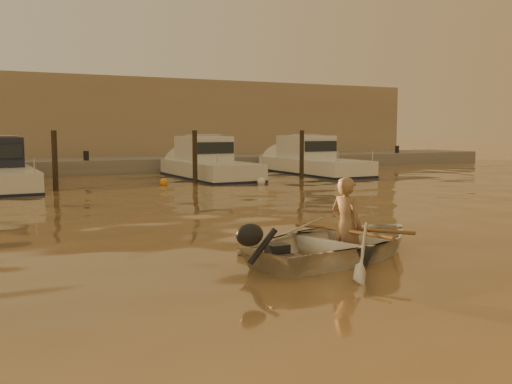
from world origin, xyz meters
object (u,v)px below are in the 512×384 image
waterfront_building (22,123)px  person (346,226)px  dinghy (342,242)px  moored_boat_4 (209,163)px  moored_boat_5 (313,160)px

waterfront_building → person: bearing=-84.5°
dinghy → moored_boat_4: size_ratio=0.50×
person → moored_boat_5: (9.02, 14.85, 0.14)m
moored_boat_4 → moored_boat_5: 5.20m
dinghy → person: bearing=-90.0°
dinghy → moored_boat_4: bearing=-30.7°
person → moored_boat_5: bearing=-47.2°
moored_boat_5 → waterfront_building: (-11.50, 11.00, 1.77)m
moored_boat_5 → dinghy: bearing=-121.5°
waterfront_building → moored_boat_5: bearing=-43.7°
waterfront_building → moored_boat_4: bearing=-60.2°
moored_boat_4 → waterfront_building: 12.80m
moored_boat_4 → waterfront_building: (-6.29, 11.00, 1.77)m
moored_boat_5 → waterfront_building: bearing=136.3°
person → moored_boat_5: moored_boat_5 is taller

